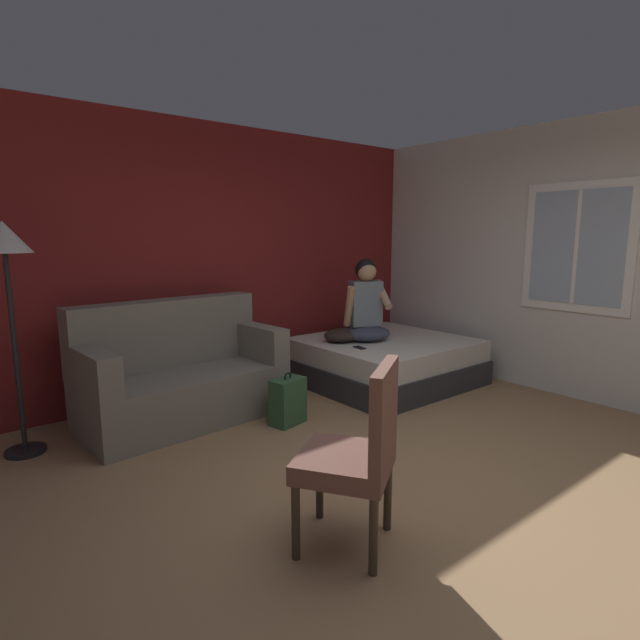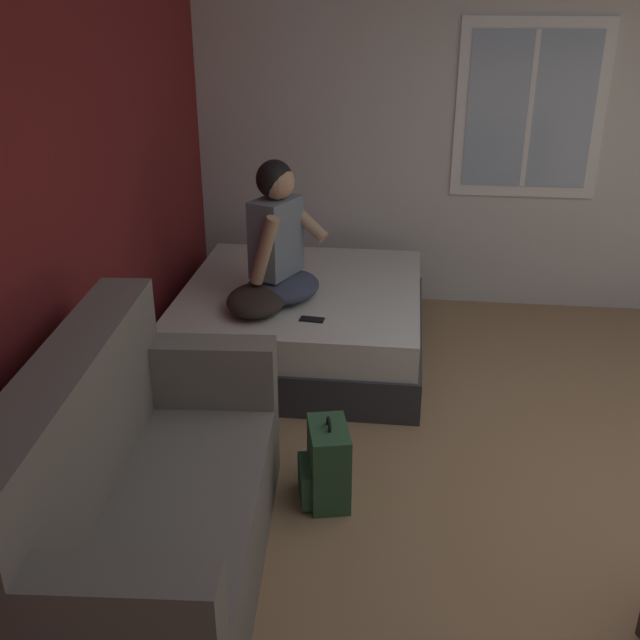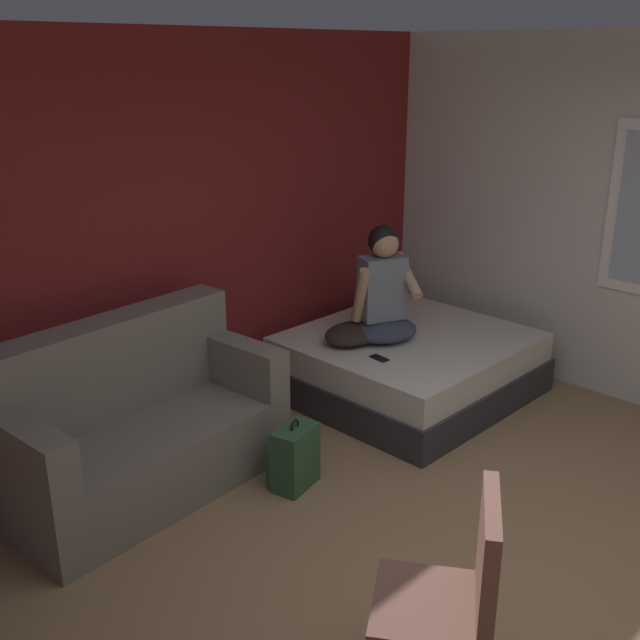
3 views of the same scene
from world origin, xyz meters
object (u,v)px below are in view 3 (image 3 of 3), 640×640
object	(u,v)px
throw_pillow	(352,334)
bed	(408,365)
couch	(138,428)
cell_phone	(379,358)
person_seated	(383,294)
backpack	(294,458)
side_chair	(450,598)

from	to	relation	value
throw_pillow	bed	bearing A→B (deg)	-27.71
couch	cell_phone	world-z (taller)	couch
person_seated	backpack	distance (m)	1.57
bed	couch	world-z (taller)	couch
backpack	cell_phone	size ratio (longest dim) A/B	3.18
side_chair	bed	bearing A→B (deg)	41.06
bed	backpack	xyz separation A→B (m)	(-1.56, -0.34, -0.04)
backpack	throw_pillow	xyz separation A→B (m)	(1.14, 0.56, 0.36)
backpack	throw_pillow	size ratio (longest dim) A/B	0.95
side_chair	person_seated	size ratio (longest dim) A/B	1.12
side_chair	backpack	bearing A→B (deg)	66.62
backpack	bed	bearing A→B (deg)	12.27
bed	person_seated	distance (m)	0.64
couch	side_chair	world-z (taller)	couch
person_seated	cell_phone	xyz separation A→B (m)	(-0.32, -0.25, -0.35)
couch	person_seated	distance (m)	2.07
backpack	cell_phone	world-z (taller)	cell_phone
couch	throw_pillow	xyz separation A→B (m)	(1.80, -0.13, 0.16)
person_seated	backpack	size ratio (longest dim) A/B	1.91
side_chair	backpack	xyz separation A→B (m)	(0.71, 1.63, -0.34)
backpack	throw_pillow	distance (m)	1.32
bed	person_seated	bearing A→B (deg)	150.93
bed	cell_phone	world-z (taller)	cell_phone
couch	person_seated	size ratio (longest dim) A/B	2.01
couch	backpack	distance (m)	0.97
bed	throw_pillow	xyz separation A→B (m)	(-0.42, 0.22, 0.31)
side_chair	backpack	world-z (taller)	side_chair
cell_phone	person_seated	bearing A→B (deg)	-136.46
person_seated	cell_phone	size ratio (longest dim) A/B	6.08
person_seated	bed	bearing A→B (deg)	-29.07
backpack	couch	bearing A→B (deg)	133.73
person_seated	throw_pillow	xyz separation A→B (m)	(-0.21, 0.11, -0.29)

